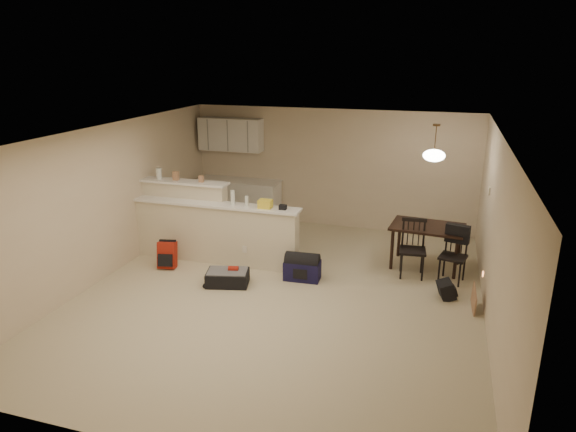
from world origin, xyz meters
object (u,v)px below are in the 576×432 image
at_px(dining_chair_far, 453,255).
at_px(red_backpack, 167,255).
at_px(dining_chair_near, 413,249).
at_px(dining_table, 427,231).
at_px(suitcase, 228,278).
at_px(black_daypack, 446,290).
at_px(pendant_lamp, 434,155).
at_px(navy_duffel, 302,270).

bearing_deg(dining_chair_far, red_backpack, -155.93).
bearing_deg(dining_chair_near, dining_chair_far, -8.31).
bearing_deg(dining_table, suitcase, -145.35).
bearing_deg(black_daypack, dining_table, 3.57).
xyz_separation_m(pendant_lamp, suitcase, (-3.02, -1.68, -1.88)).
bearing_deg(suitcase, red_backpack, 151.54).
xyz_separation_m(dining_table, dining_chair_near, (-0.20, -0.47, -0.18)).
distance_m(pendant_lamp, dining_chair_far, 1.67).
distance_m(pendant_lamp, navy_duffel, 2.88).
distance_m(pendant_lamp, dining_chair_near, 1.59).
relative_size(dining_chair_near, suitcase, 1.46).
height_order(pendant_lamp, suitcase, pendant_lamp).
bearing_deg(dining_chair_near, red_backpack, -173.64).
distance_m(dining_chair_far, red_backpack, 4.82).
bearing_deg(pendant_lamp, dining_chair_near, -112.98).
xyz_separation_m(dining_table, pendant_lamp, (0.00, -0.00, 1.32)).
bearing_deg(dining_chair_near, black_daypack, -54.89).
distance_m(red_backpack, navy_duffel, 2.40).
xyz_separation_m(pendant_lamp, dining_chair_near, (-0.20, -0.47, -1.50)).
bearing_deg(suitcase, dining_chair_far, 4.95).
relative_size(suitcase, black_daypack, 2.25).
bearing_deg(black_daypack, red_backpack, 77.98).
relative_size(dining_table, navy_duffel, 2.20).
height_order(navy_duffel, black_daypack, navy_duffel).
xyz_separation_m(red_backpack, navy_duffel, (2.38, 0.21, -0.07)).
relative_size(dining_chair_far, black_daypack, 3.09).
bearing_deg(red_backpack, dining_chair_near, 0.09).
bearing_deg(suitcase, black_daypack, -4.72).
height_order(dining_table, dining_chair_far, dining_chair_far).
xyz_separation_m(dining_chair_near, red_backpack, (-4.10, -0.87, -0.26)).
distance_m(pendant_lamp, suitcase, 3.93).
bearing_deg(dining_chair_near, navy_duffel, -164.54).
distance_m(suitcase, red_backpack, 1.33).
bearing_deg(dining_chair_far, pendant_lamp, 145.43).
bearing_deg(pendant_lamp, suitcase, -150.91).
bearing_deg(dining_chair_far, dining_chair_near, -168.66).
relative_size(pendant_lamp, red_backpack, 1.34).
xyz_separation_m(dining_chair_far, black_daypack, (-0.07, -0.63, -0.33)).
bearing_deg(suitcase, dining_chair_near, 9.35).
height_order(pendant_lamp, black_daypack, pendant_lamp).
bearing_deg(dining_table, navy_duffel, -143.80).
xyz_separation_m(dining_chair_far, red_backpack, (-4.74, -0.84, -0.23)).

